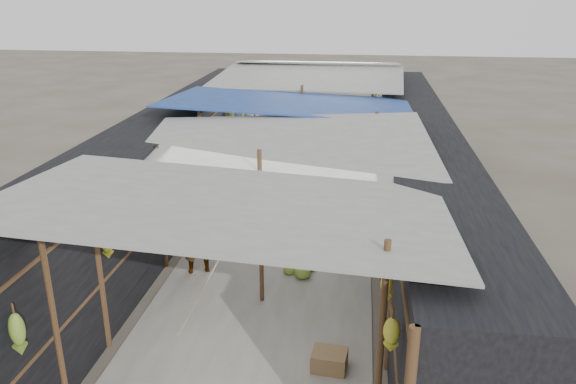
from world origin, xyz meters
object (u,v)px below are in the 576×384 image
at_px(vendor_seated, 341,150).
at_px(black_basin, 366,157).
at_px(crate_near, 329,361).
at_px(shopper_blue, 285,156).
at_px(vendor_elderly, 196,231).

bearing_deg(vendor_seated, black_basin, 87.77).
distance_m(black_basin, vendor_seated, 0.92).
xyz_separation_m(crate_near, shopper_blue, (-1.64, 7.61, 0.61)).
height_order(crate_near, vendor_seated, vendor_seated).
relative_size(black_basin, shopper_blue, 0.41).
relative_size(crate_near, black_basin, 0.75).
distance_m(crate_near, shopper_blue, 7.81).
xyz_separation_m(crate_near, black_basin, (0.49, 10.04, -0.05)).
xyz_separation_m(crate_near, vendor_seated, (-0.26, 9.61, 0.28)).
bearing_deg(crate_near, vendor_seated, 97.42).
relative_size(vendor_elderly, vendor_seated, 1.94).
relative_size(black_basin, vendor_elderly, 0.38).
xyz_separation_m(vendor_elderly, shopper_blue, (0.90, 5.14, -0.06)).
distance_m(vendor_elderly, vendor_seated, 7.51).
height_order(shopper_blue, vendor_seated, shopper_blue).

